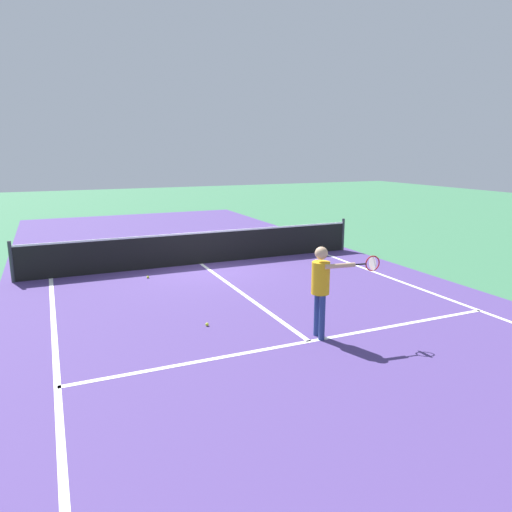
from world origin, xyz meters
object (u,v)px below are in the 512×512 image
at_px(net, 200,248).
at_px(player_near, 322,282).
at_px(tennis_ball_near_net, 148,277).
at_px(tennis_ball_mid_court, 207,324).

xyz_separation_m(net, player_near, (0.28, -6.31, 0.55)).
relative_size(net, tennis_ball_near_net, 152.52).
bearing_deg(player_near, tennis_ball_near_net, 111.07).
bearing_deg(tennis_ball_mid_court, net, 74.06).
bearing_deg(tennis_ball_near_net, net, 29.46).
height_order(net, player_near, player_near).
distance_m(tennis_ball_near_net, tennis_ball_mid_court, 3.97).
height_order(net, tennis_ball_near_net, net).
height_order(player_near, tennis_ball_mid_court, player_near).
bearing_deg(tennis_ball_near_net, player_near, -68.93).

